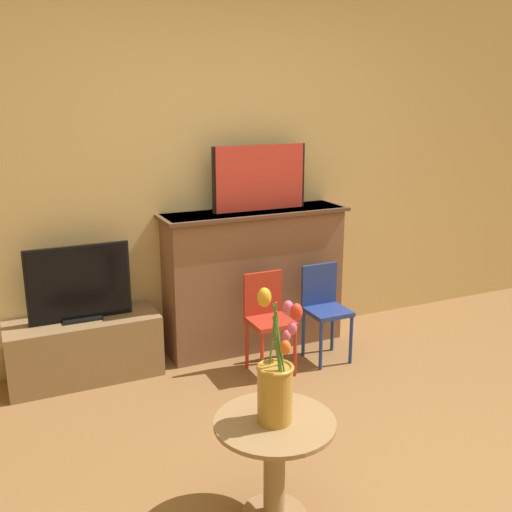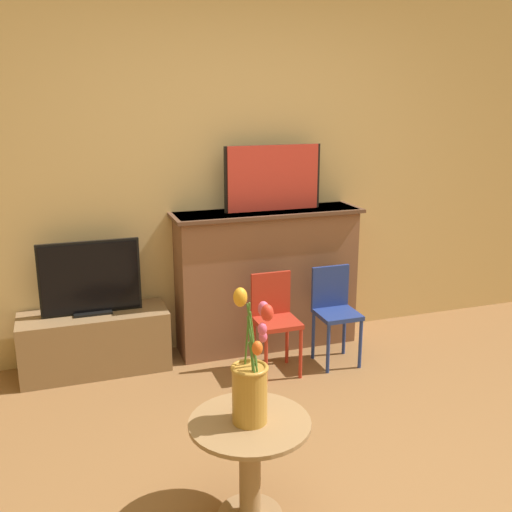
{
  "view_description": "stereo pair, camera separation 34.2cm",
  "coord_description": "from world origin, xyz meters",
  "px_view_note": "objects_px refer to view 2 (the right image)",
  "views": [
    {
      "loc": [
        -1.5,
        -1.86,
        1.84
      ],
      "look_at": [
        -0.12,
        1.13,
        0.93
      ],
      "focal_mm": 42.0,
      "sensor_mm": 36.0,
      "label": 1
    },
    {
      "loc": [
        -1.18,
        -1.99,
        1.84
      ],
      "look_at": [
        -0.12,
        1.13,
        0.93
      ],
      "focal_mm": 42.0,
      "sensor_mm": 36.0,
      "label": 2
    }
  ],
  "objects_px": {
    "tv_monitor": "(90,279)",
    "vase_tulips": "(250,383)",
    "chair_blue": "(334,307)",
    "painting": "(273,178)",
    "chair_red": "(275,315)"
  },
  "relations": [
    {
      "from": "tv_monitor",
      "to": "vase_tulips",
      "type": "bearing_deg",
      "value": -72.98
    },
    {
      "from": "tv_monitor",
      "to": "vase_tulips",
      "type": "relative_size",
      "value": 1.13
    },
    {
      "from": "painting",
      "to": "chair_red",
      "type": "xyz_separation_m",
      "value": [
        -0.14,
        -0.43,
        -0.86
      ]
    },
    {
      "from": "tv_monitor",
      "to": "chair_blue",
      "type": "height_order",
      "value": "tv_monitor"
    },
    {
      "from": "tv_monitor",
      "to": "vase_tulips",
      "type": "distance_m",
      "value": 1.82
    },
    {
      "from": "painting",
      "to": "tv_monitor",
      "type": "relative_size",
      "value": 1.09
    },
    {
      "from": "painting",
      "to": "vase_tulips",
      "type": "relative_size",
      "value": 1.24
    },
    {
      "from": "chair_blue",
      "to": "vase_tulips",
      "type": "relative_size",
      "value": 1.17
    },
    {
      "from": "painting",
      "to": "tv_monitor",
      "type": "bearing_deg",
      "value": -178.33
    },
    {
      "from": "tv_monitor",
      "to": "chair_red",
      "type": "relative_size",
      "value": 0.97
    },
    {
      "from": "painting",
      "to": "tv_monitor",
      "type": "height_order",
      "value": "painting"
    },
    {
      "from": "chair_red",
      "to": "vase_tulips",
      "type": "height_order",
      "value": "vase_tulips"
    },
    {
      "from": "chair_red",
      "to": "chair_blue",
      "type": "xyz_separation_m",
      "value": [
        0.45,
        0.01,
        0.0
      ]
    },
    {
      "from": "painting",
      "to": "chair_red",
      "type": "relative_size",
      "value": 1.06
    },
    {
      "from": "chair_red",
      "to": "vase_tulips",
      "type": "bearing_deg",
      "value": -114.56
    }
  ]
}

